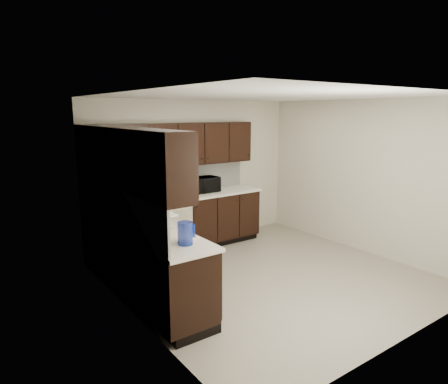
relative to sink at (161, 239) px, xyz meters
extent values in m
plane|color=gray|center=(1.68, 0.01, -0.88)|extent=(4.00, 4.00, 0.00)
plane|color=white|center=(1.68, 0.01, 1.62)|extent=(4.00, 4.00, 0.00)
cube|color=#BBB49F|center=(1.68, 2.01, 0.37)|extent=(4.00, 0.02, 2.50)
cube|color=#BBB49F|center=(-0.32, 0.01, 0.37)|extent=(0.02, 4.00, 2.50)
cube|color=#BBB49F|center=(3.68, 0.01, 0.37)|extent=(0.02, 4.00, 2.50)
cube|color=#BBB49F|center=(1.68, -1.99, 0.37)|extent=(4.00, 0.02, 2.50)
cube|color=black|center=(1.18, 1.71, -0.43)|extent=(3.00, 0.60, 0.90)
cube|color=black|center=(-0.02, 0.31, -0.43)|extent=(0.60, 2.20, 0.90)
cube|color=black|center=(1.18, 1.74, -0.83)|extent=(3.00, 0.54, 0.10)
cube|color=black|center=(0.01, 0.31, -0.83)|extent=(0.54, 2.20, 0.10)
cube|color=silver|center=(1.18, 1.71, 0.04)|extent=(3.03, 0.63, 0.04)
cube|color=silver|center=(-0.02, 0.31, 0.04)|extent=(0.63, 2.23, 0.04)
cube|color=silver|center=(1.18, 2.00, 0.30)|extent=(3.00, 0.02, 0.48)
cube|color=silver|center=(-0.31, 0.61, 0.30)|extent=(0.02, 2.80, 0.48)
cube|color=black|center=(1.18, 1.85, 0.89)|extent=(3.00, 0.33, 0.70)
cube|color=black|center=(-0.15, 0.45, 0.89)|extent=(0.33, 2.47, 0.70)
cube|color=beige|center=(0.98, 1.42, -0.38)|extent=(0.58, 0.02, 0.78)
cube|color=beige|center=(0.98, 1.42, -0.04)|extent=(0.58, 0.03, 0.08)
cylinder|color=black|center=(0.98, 1.40, -0.04)|extent=(0.04, 0.02, 0.04)
cube|color=beige|center=(0.00, 0.01, 0.06)|extent=(0.54, 0.82, 0.03)
cube|color=beige|center=(0.00, -0.19, -0.02)|extent=(0.42, 0.34, 0.16)
cube|color=beige|center=(0.00, 0.21, -0.02)|extent=(0.42, 0.34, 0.16)
cylinder|color=silver|center=(-0.22, 0.01, 0.19)|extent=(0.03, 0.03, 0.26)
cylinder|color=silver|center=(-0.17, 0.01, 0.31)|extent=(0.14, 0.02, 0.02)
cylinder|color=#B2B2B7|center=(0.00, -0.19, 0.01)|extent=(0.20, 0.20, 0.10)
imported|color=black|center=(1.71, 1.73, 0.19)|extent=(0.48, 0.33, 0.26)
imported|color=gray|center=(0.20, 0.38, 0.16)|extent=(0.11, 0.11, 0.19)
imported|color=gray|center=(-0.09, 0.41, 0.19)|extent=(0.12, 0.12, 0.25)
cube|color=#B9B9BB|center=(-0.07, 1.76, 0.18)|extent=(0.42, 0.33, 0.25)
cube|color=silver|center=(0.02, 0.20, 0.15)|extent=(0.45, 0.34, 0.17)
cylinder|color=#10299B|center=(0.04, -0.47, 0.18)|extent=(0.19, 0.19, 0.24)
cylinder|color=#0B816F|center=(0.17, 0.66, 0.16)|extent=(0.10, 0.10, 0.21)
cylinder|color=silver|center=(0.08, 1.36, 0.21)|extent=(0.15, 0.15, 0.30)
camera|label=1|loc=(-1.94, -3.93, 1.41)|focal=32.00mm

